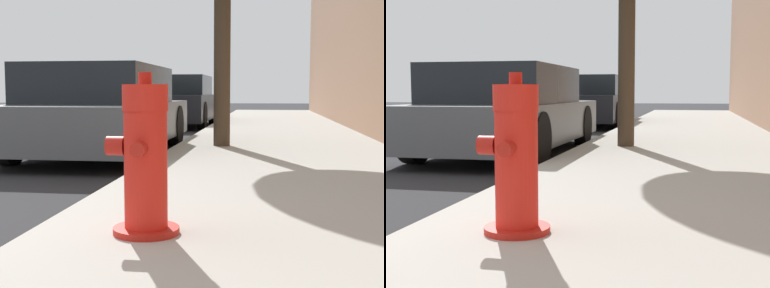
{
  "view_description": "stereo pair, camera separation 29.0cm",
  "coord_description": "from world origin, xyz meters",
  "views": [
    {
      "loc": [
        3.15,
        -2.75,
        0.92
      ],
      "look_at": [
        2.59,
        1.23,
        0.53
      ],
      "focal_mm": 50.0,
      "sensor_mm": 36.0,
      "label": 1
    },
    {
      "loc": [
        3.44,
        -2.7,
        0.92
      ],
      "look_at": [
        2.59,
        1.23,
        0.53
      ],
      "focal_mm": 50.0,
      "sensor_mm": 36.0,
      "label": 2
    }
  ],
  "objects": [
    {
      "name": "sidewalk_slab",
      "position": [
        3.36,
        0.0,
        0.08
      ],
      "size": [
        3.02,
        40.0,
        0.16
      ],
      "color": "#A8A59E",
      "rests_on": "ground_plane"
    },
    {
      "name": "parked_car_mid",
      "position": [
        0.82,
        11.31,
        0.66
      ],
      "size": [
        1.72,
        4.1,
        1.34
      ],
      "color": "black",
      "rests_on": "ground_plane"
    },
    {
      "name": "fire_hydrant",
      "position": [
        2.51,
        0.03,
        0.55
      ],
      "size": [
        0.39,
        0.39,
        0.87
      ],
      "color": "red",
      "rests_on": "sidewalk_slab"
    },
    {
      "name": "parked_car_near",
      "position": [
        0.76,
        4.87,
        0.64
      ],
      "size": [
        1.84,
        4.47,
        1.29
      ],
      "color": "#4C5156",
      "rests_on": "ground_plane"
    }
  ]
}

